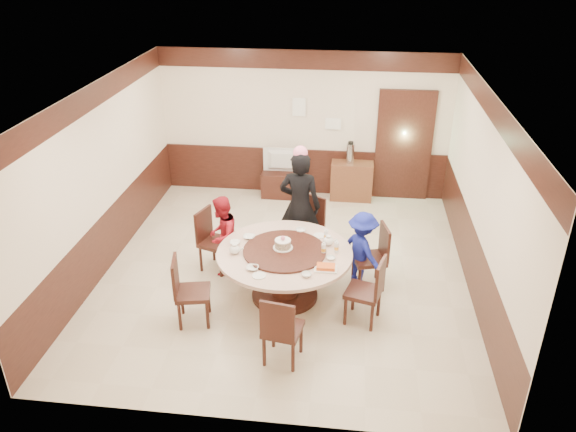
# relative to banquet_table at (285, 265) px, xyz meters

# --- Properties ---
(room) EXTENTS (6.00, 6.04, 2.84)m
(room) POSITION_rel_banquet_table_xyz_m (-0.07, 0.69, 0.55)
(room) COLOR beige
(room) RESTS_ON ground
(banquet_table) EXTENTS (1.88, 1.88, 0.78)m
(banquet_table) POSITION_rel_banquet_table_xyz_m (0.00, 0.00, 0.00)
(banquet_table) COLOR #331610
(banquet_table) RESTS_ON ground
(chair_0) EXTENTS (0.54, 0.54, 0.97)m
(chair_0) POSITION_rel_banquet_table_xyz_m (1.21, 0.44, -0.23)
(chair_0) COLOR #331610
(chair_0) RESTS_ON ground
(chair_1) EXTENTS (0.60, 0.60, 0.97)m
(chair_1) POSITION_rel_banquet_table_xyz_m (0.21, 1.24, -0.23)
(chair_1) COLOR #331610
(chair_1) RESTS_ON ground
(chair_2) EXTENTS (0.57, 0.56, 0.97)m
(chair_2) POSITION_rel_banquet_table_xyz_m (-1.16, 0.64, -0.23)
(chair_2) COLOR #331610
(chair_2) RESTS_ON ground
(chair_3) EXTENTS (0.53, 0.52, 0.97)m
(chair_3) POSITION_rel_banquet_table_xyz_m (-1.15, -0.70, -0.23)
(chair_3) COLOR #331610
(chair_3) RESTS_ON ground
(chair_4) EXTENTS (0.51, 0.52, 0.97)m
(chair_4) POSITION_rel_banquet_table_xyz_m (0.14, -1.33, -0.23)
(chair_4) COLOR #331610
(chair_4) RESTS_ON ground
(chair_5) EXTENTS (0.55, 0.54, 0.97)m
(chair_5) POSITION_rel_banquet_table_xyz_m (1.12, -0.42, -0.23)
(chair_5) COLOR #331610
(chair_5) RESTS_ON ground
(person_standing) EXTENTS (0.70, 0.51, 1.79)m
(person_standing) POSITION_rel_banquet_table_xyz_m (0.09, 1.16, 0.36)
(person_standing) COLOR black
(person_standing) RESTS_ON ground
(person_red) EXTENTS (0.55, 0.67, 1.24)m
(person_red) POSITION_rel_banquet_table_xyz_m (-1.02, 0.57, 0.09)
(person_red) COLOR maroon
(person_red) RESTS_ON ground
(person_blue) EXTENTS (0.82, 0.87, 1.18)m
(person_blue) POSITION_rel_banquet_table_xyz_m (1.07, 0.45, 0.06)
(person_blue) COLOR navy
(person_blue) RESTS_ON ground
(birthday_cake) EXTENTS (0.28, 0.28, 0.19)m
(birthday_cake) POSITION_rel_banquet_table_xyz_m (-0.03, 0.04, 0.31)
(birthday_cake) COLOR white
(birthday_cake) RESTS_ON banquet_table
(teapot_left) EXTENTS (0.17, 0.15, 0.13)m
(teapot_left) POSITION_rel_banquet_table_xyz_m (-0.67, -0.13, 0.28)
(teapot_left) COLOR white
(teapot_left) RESTS_ON banquet_table
(teapot_right) EXTENTS (0.17, 0.15, 0.13)m
(teapot_right) POSITION_rel_banquet_table_xyz_m (0.59, 0.26, 0.28)
(teapot_right) COLOR white
(teapot_right) RESTS_ON banquet_table
(bowl_0) EXTENTS (0.17, 0.17, 0.04)m
(bowl_0) POSITION_rel_banquet_table_xyz_m (-0.56, 0.31, 0.24)
(bowl_0) COLOR white
(bowl_0) RESTS_ON banquet_table
(bowl_1) EXTENTS (0.13, 0.13, 0.04)m
(bowl_1) POSITION_rel_banquet_table_xyz_m (0.36, -0.58, 0.24)
(bowl_1) COLOR white
(bowl_1) RESTS_ON banquet_table
(bowl_2) EXTENTS (0.16, 0.16, 0.04)m
(bowl_2) POSITION_rel_banquet_table_xyz_m (-0.36, -0.50, 0.24)
(bowl_2) COLOR white
(bowl_2) RESTS_ON banquet_table
(bowl_3) EXTENTS (0.12, 0.12, 0.04)m
(bowl_3) POSITION_rel_banquet_table_xyz_m (0.65, -0.13, 0.24)
(bowl_3) COLOR white
(bowl_3) RESTS_ON banquet_table
(bowl_4) EXTENTS (0.15, 0.15, 0.04)m
(bowl_4) POSITION_rel_banquet_table_xyz_m (-0.72, 0.13, 0.23)
(bowl_4) COLOR white
(bowl_4) RESTS_ON banquet_table
(bowl_5) EXTENTS (0.15, 0.15, 0.05)m
(bowl_5) POSITION_rel_banquet_table_xyz_m (0.17, 0.59, 0.24)
(bowl_5) COLOR white
(bowl_5) RESTS_ON banquet_table
(saucer_near) EXTENTS (0.18, 0.18, 0.01)m
(saucer_near) POSITION_rel_banquet_table_xyz_m (-0.25, -0.65, 0.22)
(saucer_near) COLOR white
(saucer_near) RESTS_ON banquet_table
(saucer_far) EXTENTS (0.18, 0.18, 0.01)m
(saucer_far) POSITION_rel_banquet_table_xyz_m (0.45, 0.50, 0.22)
(saucer_far) COLOR white
(saucer_far) RESTS_ON banquet_table
(shrimp_platter) EXTENTS (0.30, 0.20, 0.06)m
(shrimp_platter) POSITION_rel_banquet_table_xyz_m (0.59, -0.39, 0.24)
(shrimp_platter) COLOR white
(shrimp_platter) RESTS_ON banquet_table
(bottle_0) EXTENTS (0.06, 0.06, 0.16)m
(bottle_0) POSITION_rel_banquet_table_xyz_m (0.54, -0.00, 0.30)
(bottle_0) COLOR white
(bottle_0) RESTS_ON banquet_table
(bottle_1) EXTENTS (0.06, 0.06, 0.16)m
(bottle_1) POSITION_rel_banquet_table_xyz_m (0.71, 0.06, 0.30)
(bottle_1) COLOR white
(bottle_1) RESTS_ON banquet_table
(bottle_2) EXTENTS (0.06, 0.06, 0.16)m
(bottle_2) POSITION_rel_banquet_table_xyz_m (0.55, 0.39, 0.30)
(bottle_2) COLOR white
(bottle_2) RESTS_ON banquet_table
(tv_stand) EXTENTS (0.85, 0.45, 0.50)m
(tv_stand) POSITION_rel_banquet_table_xyz_m (-0.45, 3.43, -0.28)
(tv_stand) COLOR #331610
(tv_stand) RESTS_ON ground
(television) EXTENTS (0.82, 0.12, 0.47)m
(television) POSITION_rel_banquet_table_xyz_m (-0.45, 3.43, 0.20)
(television) COLOR gray
(television) RESTS_ON tv_stand
(side_cabinet) EXTENTS (0.80, 0.40, 0.75)m
(side_cabinet) POSITION_rel_banquet_table_xyz_m (0.88, 3.46, -0.16)
(side_cabinet) COLOR brown
(side_cabinet) RESTS_ON ground
(thermos) EXTENTS (0.15, 0.15, 0.38)m
(thermos) POSITION_rel_banquet_table_xyz_m (0.82, 3.46, 0.41)
(thermos) COLOR silver
(thermos) RESTS_ON side_cabinet
(notice_left) EXTENTS (0.25, 0.00, 0.35)m
(notice_left) POSITION_rel_banquet_table_xyz_m (-0.18, 3.63, 1.22)
(notice_left) COLOR white
(notice_left) RESTS_ON room
(notice_right) EXTENTS (0.30, 0.00, 0.22)m
(notice_right) POSITION_rel_banquet_table_xyz_m (0.47, 3.63, 0.92)
(notice_right) COLOR white
(notice_right) RESTS_ON room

